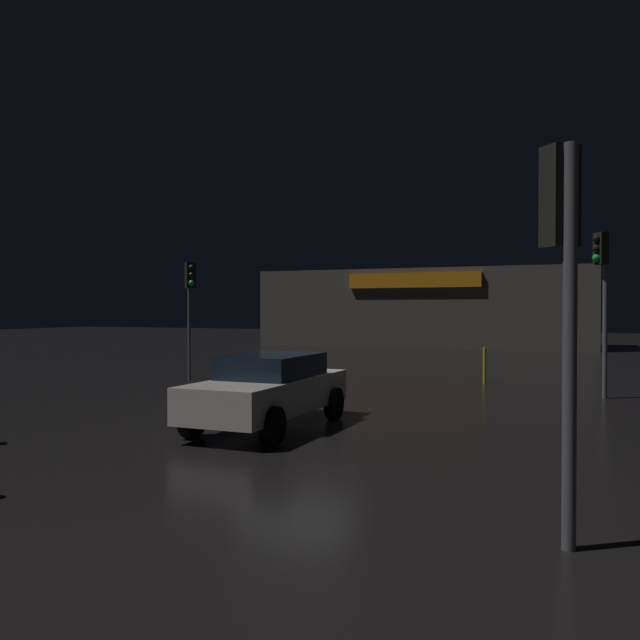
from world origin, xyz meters
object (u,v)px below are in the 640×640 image
object	(u,v)px
traffic_signal_main	(563,260)
car_near	(269,389)
store_building	(427,308)
traffic_signal_cross_left	(602,278)
traffic_signal_cross_right	(190,289)

from	to	relation	value
traffic_signal_main	car_near	bearing A→B (deg)	139.40
store_building	traffic_signal_cross_left	xyz separation A→B (m)	(10.23, -24.41, 0.74)
store_building	car_near	bearing A→B (deg)	-83.13
store_building	car_near	size ratio (longest dim) A/B	4.70
traffic_signal_cross_left	car_near	size ratio (longest dim) A/B	0.98
traffic_signal_main	traffic_signal_cross_left	size ratio (longest dim) A/B	0.91
store_building	traffic_signal_main	xyz separation A→B (m)	(9.54, -36.54, 0.40)
traffic_signal_cross_left	car_near	world-z (taller)	traffic_signal_cross_left
traffic_signal_cross_right	car_near	size ratio (longest dim) A/B	0.88
traffic_signal_cross_left	traffic_signal_cross_right	distance (m)	13.00
traffic_signal_cross_left	traffic_signal_cross_right	bearing A→B (deg)	-179.86
traffic_signal_cross_right	car_near	bearing A→B (deg)	-47.52
store_building	traffic_signal_main	size ratio (longest dim) A/B	5.27
traffic_signal_main	traffic_signal_cross_left	bearing A→B (deg)	86.76
traffic_signal_main	traffic_signal_cross_right	distance (m)	17.26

